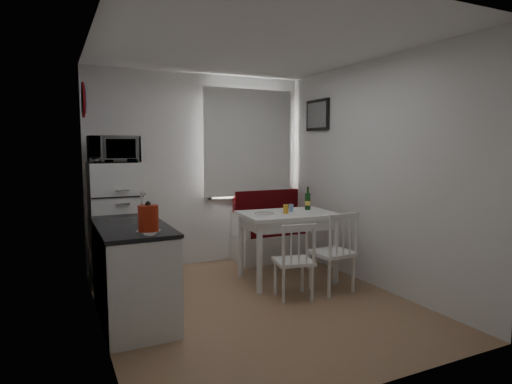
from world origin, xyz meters
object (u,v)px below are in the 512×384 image
Objects in this scene: kitchen_counter at (133,271)px; chair_right at (337,244)px; wine_bottle at (308,198)px; chair_left at (298,253)px; dining_table at (287,220)px; bench at (280,235)px; microwave at (113,149)px; fridge at (115,222)px; kettle at (148,219)px.

kitchen_counter reaches higher than chair_right.
kitchen_counter reaches higher than wine_bottle.
kitchen_counter reaches higher than chair_left.
chair_right is at bearing -64.48° from dining_table.
microwave is (-2.31, -0.16, 1.26)m from bench.
bench reaches higher than dining_table.
dining_table is at bearing -24.47° from fridge.
bench is 2.84× the size of chair_right.
dining_table is (1.90, 0.39, 0.28)m from kitchen_counter.
microwave is at bearing -175.99° from bench.
fridge is (-1.63, 1.51, 0.21)m from chair_left.
kettle reaches higher than kitchen_counter.
bench is 5.23× the size of kettle.
fridge reaches higher than dining_table.
chair_left is (1.65, -0.26, 0.06)m from kitchen_counter.
wine_bottle reaches higher than bench.
wine_bottle is at bearing 20.82° from dining_table.
dining_table is 4.02× the size of wine_bottle.
microwave is at bearing 162.45° from wine_bottle.
kettle is (0.05, -0.54, 0.58)m from kitchen_counter.
kitchen_counter is 2.90× the size of chair_left.
chair_left is at bearing -42.87° from fridge.
kitchen_counter is 0.79m from kettle.
kitchen_counter is 1.27m from fridge.
dining_table is (-0.44, -0.97, 0.41)m from bench.
kitchen_counter is at bearing -163.48° from dining_table.
chair_right reaches higher than dining_table.
chair_left is (-0.25, -0.66, -0.22)m from dining_table.
bench reaches higher than chair_right.
kitchen_counter reaches higher than bench.
chair_right reaches higher than chair_left.
kettle is at bearing -158.60° from chair_left.
kitchen_counter is at bearing 168.08° from chair_right.
kettle is (-1.85, -0.93, 0.30)m from dining_table.
chair_right is (-0.19, -1.63, 0.23)m from bench.
chair_right is at bearing 10.82° from chair_left.
chair_right is at bearing -34.61° from microwave.
chair_left is at bearing -128.47° from wine_bottle.
chair_right is 2.62m from fridge.
chair_right is (0.25, -0.66, -0.18)m from dining_table.
fridge is at bearing 90.97° from kettle.
kettle is 0.91× the size of wine_bottle.
fridge is at bearing 139.81° from chair_right.
fridge is 4.94× the size of wine_bottle.
kettle reaches higher than chair_right.
chair_right is 1.68× the size of wine_bottle.
bench is 3.04× the size of chair_left.
dining_table is at bearing 26.65° from kettle.
chair_left is 1.07m from wine_bottle.
bench is at bearing 78.73° from chair_left.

